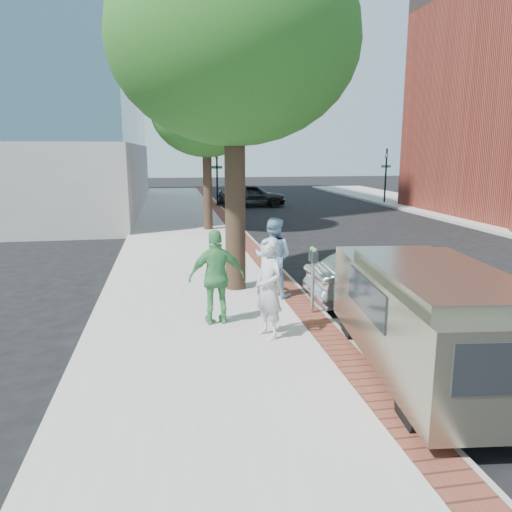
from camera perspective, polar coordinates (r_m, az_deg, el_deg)
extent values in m
plane|color=black|center=(11.37, 2.00, -6.76)|extent=(120.00, 120.00, 0.00)
cube|color=#9E9991|center=(18.89, -7.50, 0.94)|extent=(5.00, 60.00, 0.15)
cube|color=brown|center=(19.09, -0.90, 1.41)|extent=(0.60, 60.00, 0.01)
cube|color=gray|center=(19.16, 0.14, 1.20)|extent=(0.10, 60.00, 0.15)
cylinder|color=black|center=(32.73, -4.47, 8.85)|extent=(0.12, 0.12, 3.80)
imported|color=black|center=(32.69, -4.50, 10.78)|extent=(0.18, 0.15, 0.90)
cube|color=#1E7238|center=(32.70, -4.49, 10.07)|extent=(0.70, 0.03, 0.18)
cylinder|color=black|center=(35.76, 14.60, 8.77)|extent=(0.12, 0.12, 3.80)
imported|color=black|center=(35.72, 14.69, 10.53)|extent=(0.18, 0.15, 0.90)
cube|color=#1E7238|center=(35.73, 14.66, 9.89)|extent=(0.70, 0.03, 0.18)
cylinder|color=black|center=(12.61, -2.40, 6.04)|extent=(0.52, 0.52, 4.40)
ellipsoid|color=#194A15|center=(12.80, -2.56, 23.45)|extent=(6.00, 6.00, 4.92)
cylinder|color=black|center=(22.65, -5.55, 7.91)|extent=(0.40, 0.40, 3.85)
ellipsoid|color=#194A15|center=(22.66, -5.72, 16.12)|extent=(4.80, 4.80, 3.94)
cylinder|color=gray|center=(10.94, 6.48, -3.62)|extent=(0.07, 0.07, 1.15)
cube|color=#2D3030|center=(10.69, 6.71, -0.15)|extent=(0.12, 0.14, 0.24)
cube|color=#2D3030|center=(10.86, 6.44, 0.04)|extent=(0.12, 0.14, 0.24)
sphere|color=#3F8C4C|center=(10.66, 6.73, 0.63)|extent=(0.11, 0.11, 0.11)
sphere|color=#3F8C4C|center=(10.83, 6.45, 0.82)|extent=(0.11, 0.11, 0.11)
imported|color=#ADADB2|center=(9.38, 1.46, -3.71)|extent=(0.71, 0.83, 1.93)
imported|color=#86AED0|center=(12.08, 1.95, -0.13)|extent=(1.19, 1.11, 1.94)
imported|color=#469A53|center=(10.18, -4.51, -2.43)|extent=(1.17, 0.55, 1.95)
imported|color=silver|center=(12.33, 15.30, -2.49)|extent=(4.08, 1.59, 1.32)
imported|color=black|center=(33.25, -0.54, 6.98)|extent=(4.59, 2.02, 1.54)
cube|color=gray|center=(8.51, 19.17, -6.66)|extent=(2.50, 5.14, 1.39)
cube|color=gray|center=(10.53, 14.56, -4.45)|extent=(2.00, 1.14, 0.83)
cube|color=gray|center=(8.03, 20.38, -2.05)|extent=(2.13, 3.68, 0.17)
cylinder|color=black|center=(9.90, 10.75, -7.83)|extent=(0.30, 0.68, 0.66)
cylinder|color=black|center=(10.44, 19.87, -7.30)|extent=(0.30, 0.68, 0.66)
cylinder|color=black|center=(7.11, 17.30, -16.42)|extent=(0.30, 0.68, 0.66)
cube|color=black|center=(9.02, 24.63, -3.96)|extent=(0.25, 2.05, 0.57)
cube|color=black|center=(8.28, 12.40, -4.49)|extent=(0.25, 2.05, 0.57)
cube|color=black|center=(10.87, 13.91, -2.04)|extent=(1.64, 0.20, 0.41)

